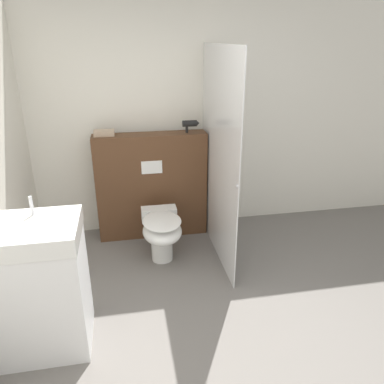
# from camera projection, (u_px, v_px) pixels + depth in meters

# --- Properties ---
(ground_plane) EXTENTS (12.00, 12.00, 0.00)m
(ground_plane) POSITION_uv_depth(u_px,v_px,m) (196.00, 368.00, 2.60)
(ground_plane) COLOR slate
(wall_back) EXTENTS (8.00, 0.06, 2.50)m
(wall_back) POSITION_uv_depth(u_px,v_px,m) (158.00, 123.00, 4.16)
(wall_back) COLOR silver
(wall_back) RESTS_ON ground_plane
(partition_panel) EXTENTS (1.21, 0.25, 1.18)m
(partition_panel) POSITION_uv_depth(u_px,v_px,m) (152.00, 186.00, 4.17)
(partition_panel) COLOR #51331E
(partition_panel) RESTS_ON ground_plane
(shower_glass) EXTENTS (0.04, 1.40, 2.08)m
(shower_glass) POSITION_uv_depth(u_px,v_px,m) (218.00, 157.00, 3.66)
(shower_glass) COLOR silver
(shower_glass) RESTS_ON ground_plane
(toilet) EXTENTS (0.38, 0.61, 0.49)m
(toilet) POSITION_uv_depth(u_px,v_px,m) (162.00, 232.00, 3.73)
(toilet) COLOR white
(toilet) RESTS_ON ground_plane
(sink_vanity) EXTENTS (0.63, 0.53, 1.13)m
(sink_vanity) POSITION_uv_depth(u_px,v_px,m) (41.00, 287.00, 2.64)
(sink_vanity) COLOR white
(sink_vanity) RESTS_ON ground_plane
(hair_drier) EXTENTS (0.18, 0.07, 0.13)m
(hair_drier) POSITION_uv_depth(u_px,v_px,m) (190.00, 124.00, 3.97)
(hair_drier) COLOR black
(hair_drier) RESTS_ON partition_panel
(folded_towel) EXTENTS (0.21, 0.13, 0.06)m
(folded_towel) POSITION_uv_depth(u_px,v_px,m) (104.00, 133.00, 3.87)
(folded_towel) COLOR tan
(folded_towel) RESTS_ON partition_panel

